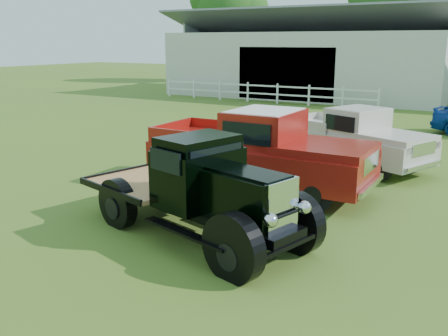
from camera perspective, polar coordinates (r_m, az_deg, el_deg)
The scene contains 8 objects.
ground at distance 10.01m, azimuth -4.48°, elevation -7.17°, with size 120.00×120.00×0.00m, color #4A6827.
shed_left at distance 35.84m, azimuth 10.25°, elevation 12.72°, with size 18.80×10.20×5.60m, color silver, non-canonical shape.
fence_rail at distance 30.84m, azimuth 4.41°, elevation 8.58°, with size 14.20×0.16×1.20m, color white, non-canonical shape.
tree_a at distance 46.89m, azimuth 0.28°, elevation 16.26°, with size 6.30×6.30×10.50m, color #174D0D, non-canonical shape.
tree_b at distance 42.73m, azimuth 18.25°, elevation 16.44°, with size 6.90×6.90×11.50m, color #174D0D, non-canonical shape.
vintage_flatbed at distance 9.45m, azimuth -3.31°, elevation -2.13°, with size 4.98×1.97×1.97m, color black, non-canonical shape.
red_pickup at distance 12.37m, azimuth 4.10°, elevation 2.03°, with size 5.67×2.18×2.07m, color maroon, non-canonical shape.
white_pickup at distance 15.34m, azimuth 14.63°, elevation 3.36°, with size 4.72×1.83×1.73m, color beige, non-canonical shape.
Camera 1 is at (5.33, -7.64, 3.66)m, focal length 40.00 mm.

